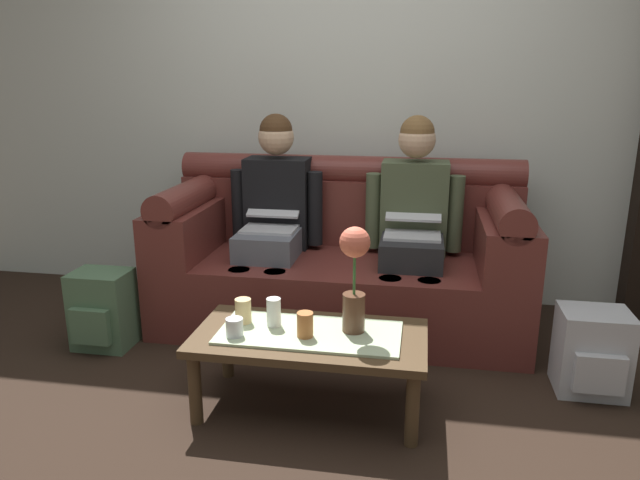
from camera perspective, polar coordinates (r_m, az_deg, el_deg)
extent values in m
plane|color=black|center=(2.59, -1.75, -17.83)|extent=(14.00, 14.00, 0.00)
cube|color=silver|center=(3.84, 3.43, 15.88)|extent=(6.00, 0.12, 2.90)
cube|color=maroon|center=(3.47, 1.93, -4.98)|extent=(2.09, 0.88, 0.42)
cube|color=maroon|center=(3.67, 2.72, 2.83)|extent=(2.09, 0.22, 0.40)
cylinder|color=maroon|center=(3.62, 2.78, 6.76)|extent=(2.09, 0.18, 0.18)
cube|color=maroon|center=(3.60, -12.40, 1.25)|extent=(0.28, 0.88, 0.28)
cylinder|color=maroon|center=(3.56, -12.57, 4.14)|extent=(0.18, 0.88, 0.18)
cube|color=maroon|center=(3.36, 17.39, -0.10)|extent=(0.28, 0.88, 0.28)
cylinder|color=maroon|center=(3.32, 17.65, 2.97)|extent=(0.18, 0.88, 0.18)
cube|color=#595B66|center=(3.40, -4.99, -0.39)|extent=(0.34, 0.40, 0.15)
cylinder|color=#595B66|center=(3.29, -7.74, -6.32)|extent=(0.12, 0.12, 0.42)
cylinder|color=#595B66|center=(3.23, -4.34, -6.59)|extent=(0.12, 0.12, 0.42)
cube|color=black|center=(3.58, -4.08, 3.65)|extent=(0.38, 0.22, 0.54)
cylinder|color=black|center=(3.61, -7.85, 3.32)|extent=(0.09, 0.09, 0.44)
cylinder|color=black|center=(3.50, -0.49, 3.07)|extent=(0.09, 0.09, 0.44)
sphere|color=tan|center=(3.50, -4.29, 9.92)|extent=(0.21, 0.21, 0.21)
sphere|color=#472D19|center=(3.50, -4.30, 10.57)|extent=(0.19, 0.19, 0.19)
cube|color=silver|center=(3.40, -4.94, 1.05)|extent=(0.31, 0.22, 0.02)
cube|color=silver|center=(3.52, -4.34, 3.30)|extent=(0.31, 0.20, 0.10)
cube|color=black|center=(3.51, -4.38, 3.20)|extent=(0.27, 0.17, 0.08)
cube|color=#232326|center=(3.29, 8.88, -1.07)|extent=(0.34, 0.40, 0.15)
cylinder|color=#232326|center=(3.15, 6.71, -7.30)|extent=(0.12, 0.12, 0.42)
cylinder|color=#232326|center=(3.14, 10.38, -7.48)|extent=(0.12, 0.12, 0.42)
cube|color=#475138|center=(3.48, 9.12, 3.13)|extent=(0.38, 0.22, 0.54)
cylinder|color=#475138|center=(3.45, 5.18, 2.84)|extent=(0.09, 0.09, 0.44)
cylinder|color=#475138|center=(3.45, 13.00, 2.48)|extent=(0.09, 0.09, 0.44)
sphere|color=tan|center=(3.39, 9.40, 9.58)|extent=(0.21, 0.21, 0.21)
sphere|color=brown|center=(3.39, 9.43, 10.25)|extent=(0.19, 0.19, 0.19)
cube|color=silver|center=(3.29, 8.95, 0.42)|extent=(0.31, 0.22, 0.02)
cube|color=silver|center=(3.40, 9.08, 2.79)|extent=(0.31, 0.20, 0.08)
cube|color=black|center=(3.39, 9.08, 2.70)|extent=(0.27, 0.18, 0.06)
cube|color=#47331E|center=(2.58, -1.00, -9.47)|extent=(1.01, 0.52, 0.04)
cube|color=#B2C69E|center=(2.57, -1.01, -8.98)|extent=(0.78, 0.36, 0.01)
cylinder|color=#47331E|center=(2.60, -12.04, -13.96)|extent=(0.06, 0.06, 0.32)
cylinder|color=#47331E|center=(2.44, 8.95, -15.95)|extent=(0.06, 0.06, 0.32)
cylinder|color=#47331E|center=(2.95, -9.01, -10.13)|extent=(0.06, 0.06, 0.32)
cylinder|color=#47331E|center=(2.81, 9.17, -11.53)|extent=(0.06, 0.06, 0.32)
cylinder|color=brown|center=(2.55, 3.29, -7.04)|extent=(0.10, 0.10, 0.17)
cylinder|color=#3D7538|center=(2.48, 3.35, -3.27)|extent=(0.01, 0.01, 0.18)
sphere|color=#E0664C|center=(2.44, 3.40, -0.21)|extent=(0.13, 0.13, 0.13)
cylinder|color=silver|center=(2.54, -8.30, -8.37)|extent=(0.07, 0.07, 0.08)
cylinder|color=white|center=(2.61, -4.51, -7.01)|extent=(0.06, 0.06, 0.13)
cylinder|color=#B26633|center=(2.50, -1.46, -8.21)|extent=(0.07, 0.07, 0.11)
cylinder|color=#DBB77A|center=(2.66, -7.46, -6.82)|extent=(0.07, 0.07, 0.11)
cube|color=#4C6B4C|center=(3.41, -20.29, -6.32)|extent=(0.30, 0.23, 0.42)
cube|color=#4C6B4C|center=(3.32, -21.40, -7.83)|extent=(0.21, 0.05, 0.19)
cube|color=#B7B7BC|center=(3.05, 24.86, -9.77)|extent=(0.31, 0.25, 0.39)
cube|color=#B7B7BC|center=(2.94, 25.47, -11.66)|extent=(0.22, 0.05, 0.18)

